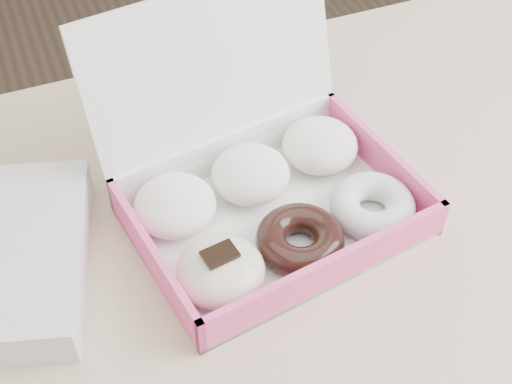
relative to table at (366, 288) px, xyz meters
name	(u,v)px	position (x,y,z in m)	size (l,w,h in m)	color
table	(366,288)	(0.00, 0.00, 0.00)	(1.20, 0.80, 0.75)	tan
donut_box	(264,191)	(-0.09, 0.08, 0.11)	(0.32, 0.30, 0.21)	white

